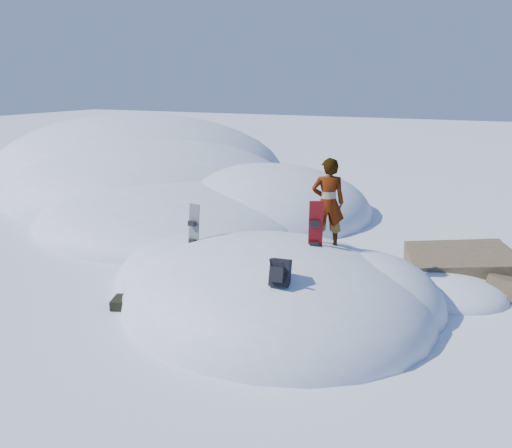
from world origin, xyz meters
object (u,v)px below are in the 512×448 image
at_px(snowboard_red, 315,237).
at_px(backpack, 280,273).
at_px(person, 328,203).
at_px(snowboard_dark, 193,234).

relative_size(snowboard_red, backpack, 2.72).
xyz_separation_m(snowboard_red, person, (0.13, 0.42, 0.67)).
bearing_deg(backpack, person, 78.36).
relative_size(snowboard_dark, person, 0.75).
xyz_separation_m(snowboard_dark, person, (3.11, 0.54, 0.97)).
bearing_deg(backpack, snowboard_dark, 141.83).
distance_m(snowboard_dark, backpack, 3.42).
distance_m(backpack, person, 2.44).
distance_m(snowboard_red, snowboard_dark, 3.00).
height_order(snowboard_dark, person, person).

